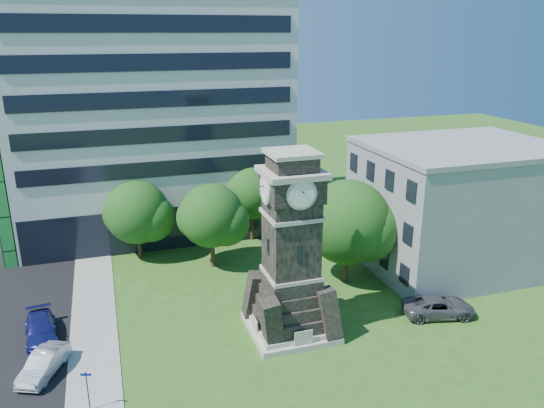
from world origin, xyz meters
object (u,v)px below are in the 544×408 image
object	(u,v)px
clock_tower	(291,258)
park_bench	(326,332)
car_street_mid	(44,364)
car_east_lot	(439,307)
car_street_north	(41,329)
street_sign	(87,387)

from	to	relation	value
clock_tower	park_bench	size ratio (longest dim) A/B	6.28
clock_tower	car_street_mid	distance (m)	15.91
car_street_mid	car_east_lot	size ratio (longest dim) A/B	0.81
car_street_mid	park_bench	xyz separation A→B (m)	(17.07, -1.71, -0.14)
clock_tower	car_street_mid	world-z (taller)	clock_tower
park_bench	car_street_north	bearing A→B (deg)	138.84
clock_tower	car_street_north	bearing A→B (deg)	165.65
park_bench	car_east_lot	bearing A→B (deg)	-20.64
clock_tower	car_street_north	distance (m)	16.85
park_bench	street_sign	world-z (taller)	street_sign
car_street_north	park_bench	xyz separation A→B (m)	(17.55, -5.78, -0.14)
clock_tower	car_east_lot	bearing A→B (deg)	-7.65
car_street_north	car_east_lot	distance (m)	26.80
car_street_mid	park_bench	distance (m)	17.15
car_east_lot	street_sign	bearing A→B (deg)	110.21
car_east_lot	clock_tower	bearing A→B (deg)	95.75
clock_tower	car_east_lot	xyz separation A→B (m)	(10.54, -1.41, -4.59)
park_bench	car_street_mid	bearing A→B (deg)	151.36
clock_tower	park_bench	world-z (taller)	clock_tower
clock_tower	car_street_north	xyz separation A→B (m)	(-15.70, 4.02, -4.61)
clock_tower	car_street_north	size ratio (longest dim) A/B	2.63
car_east_lot	park_bench	bearing A→B (deg)	105.68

